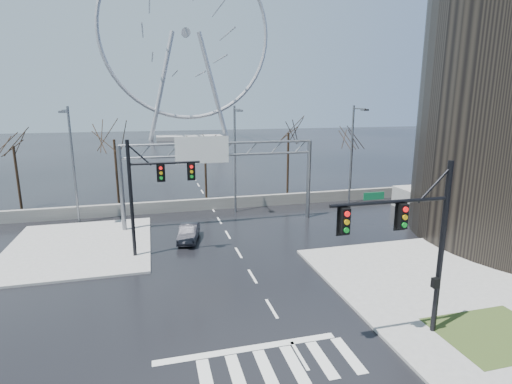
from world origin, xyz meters
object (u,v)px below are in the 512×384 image
object	(u,v)px
signal_mast_near	(417,235)
ferris_wheel	(186,40)
signal_mast_far	(148,187)
sign_gantry	(216,165)
car	(189,233)

from	to	relation	value
signal_mast_near	ferris_wheel	xyz separation A→B (m)	(-0.14, 99.04, 21.26)
signal_mast_far	sign_gantry	xyz separation A→B (m)	(5.49, 6.00, 0.35)
sign_gantry	ferris_wheel	xyz separation A→B (m)	(5.38, 80.04, 20.95)
signal_mast_near	ferris_wheel	world-z (taller)	ferris_wheel
signal_mast_near	ferris_wheel	bearing A→B (deg)	90.08
signal_mast_far	sign_gantry	size ratio (longest dim) A/B	0.49
sign_gantry	car	xyz separation A→B (m)	(-2.75, -3.51, -4.56)
signal_mast_far	sign_gantry	distance (m)	8.14
signal_mast_far	signal_mast_near	bearing A→B (deg)	-49.74
signal_mast_near	ferris_wheel	distance (m)	101.29
signal_mast_near	sign_gantry	distance (m)	19.79
signal_mast_far	sign_gantry	bearing A→B (deg)	47.53
signal_mast_far	sign_gantry	world-z (taller)	signal_mast_far
car	signal_mast_near	bearing A→B (deg)	-48.99
signal_mast_near	signal_mast_far	world-z (taller)	same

